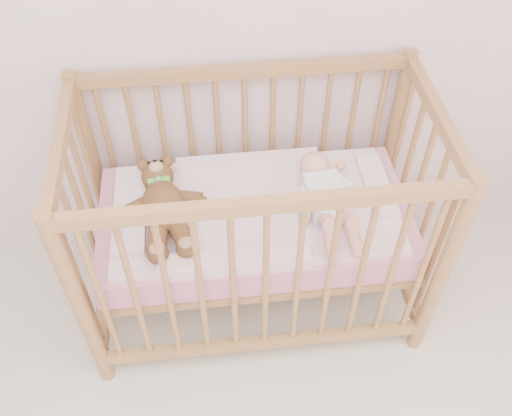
{
  "coord_description": "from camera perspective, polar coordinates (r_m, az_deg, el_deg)",
  "views": [
    {
      "loc": [
        0.14,
        0.11,
        2.21
      ],
      "look_at": [
        0.3,
        1.55,
        0.62
      ],
      "focal_mm": 40.0,
      "sensor_mm": 36.0,
      "label": 1
    }
  ],
  "objects": [
    {
      "name": "crib",
      "position": [
        2.28,
        -0.14,
        -1.11
      ],
      "size": [
        1.36,
        0.76,
        1.0
      ],
      "primitive_type": null,
      "color": "#A57646",
      "rests_on": "floor"
    },
    {
      "name": "mattress",
      "position": [
        2.29,
        -0.14,
        -1.36
      ],
      "size": [
        1.22,
        0.62,
        0.13
      ],
      "primitive_type": "cube",
      "color": "#CD7F9C",
      "rests_on": "crib"
    },
    {
      "name": "blanket",
      "position": [
        2.23,
        -0.15,
        -0.1
      ],
      "size": [
        1.1,
        0.58,
        0.06
      ],
      "primitive_type": null,
      "color": "pink",
      "rests_on": "mattress"
    },
    {
      "name": "baby",
      "position": [
        2.2,
        7.01,
        1.43
      ],
      "size": [
        0.3,
        0.57,
        0.13
      ],
      "primitive_type": null,
      "rotation": [
        0.0,
        0.0,
        0.08
      ],
      "color": "white",
      "rests_on": "blanket"
    },
    {
      "name": "teddy_bear",
      "position": [
        2.16,
        -9.24,
        0.27
      ],
      "size": [
        0.42,
        0.55,
        0.14
      ],
      "primitive_type": null,
      "rotation": [
        0.0,
        0.0,
        0.14
      ],
      "color": "brown",
      "rests_on": "blanket"
    }
  ]
}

